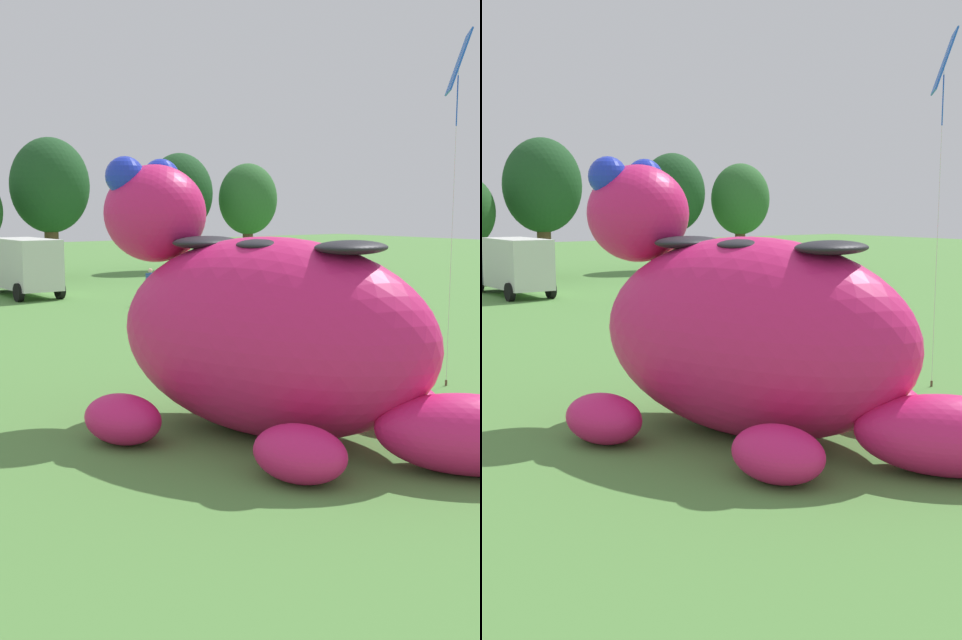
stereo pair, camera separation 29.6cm
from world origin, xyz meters
TOP-DOWN VIEW (x-y plane):
  - ground_plane at (0.00, 0.00)m, footprint 160.00×160.00m
  - giant_inflatable_creature at (-0.21, -0.65)m, footprint 7.91×10.08m
  - box_truck at (5.03, 25.95)m, footprint 2.42×6.43m
  - tree_centre_right at (10.48, 34.61)m, footprint 4.99×4.99m
  - tree_mid_right at (20.30, 34.72)m, footprint 4.66×4.66m
  - tree_right at (25.33, 33.35)m, footprint 4.31×4.31m
  - spectator_mid_field at (6.69, 5.76)m, footprint 0.38×0.26m
  - spectator_by_cars at (8.46, 18.86)m, footprint 0.38×0.26m
  - tethered_flying_kite at (6.10, -0.08)m, footprint 1.13×1.13m

SIDE VIEW (x-z plane):
  - ground_plane at x=0.00m, z-range 0.00..0.00m
  - spectator_mid_field at x=6.69m, z-range 0.00..1.71m
  - spectator_by_cars at x=8.46m, z-range 0.00..1.71m
  - box_truck at x=5.03m, z-range 0.13..3.08m
  - giant_inflatable_creature at x=-0.21m, z-range -0.76..4.89m
  - tree_right at x=25.33m, z-range 1.18..8.82m
  - tree_mid_right at x=20.30m, z-range 1.27..9.54m
  - tree_centre_right at x=10.48m, z-range 1.36..10.22m
  - tethered_flying_kite at x=6.10m, z-range 3.52..12.28m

